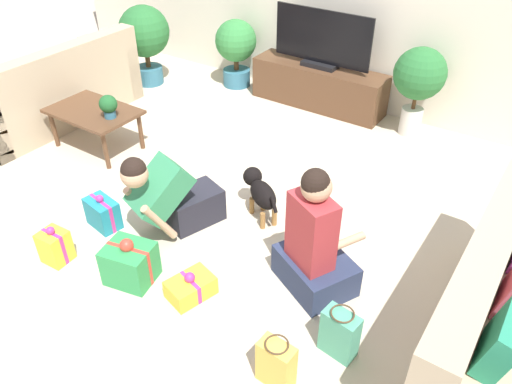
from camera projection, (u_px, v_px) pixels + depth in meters
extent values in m
plane|color=beige|center=(203.00, 212.00, 4.20)|extent=(16.00, 16.00, 0.00)
cube|color=tan|center=(52.00, 99.00, 5.49)|extent=(0.85, 1.91, 0.43)
cube|color=tan|center=(62.00, 69.00, 5.10)|extent=(0.20, 1.91, 0.42)
cube|color=tan|center=(111.00, 67.00, 6.03)|extent=(0.85, 0.16, 0.61)
cube|color=red|center=(51.00, 70.00, 5.22)|extent=(0.18, 0.34, 0.32)
cube|color=tan|center=(484.00, 266.00, 2.75)|extent=(0.20, 1.91, 0.42)
cube|color=#288E6B|center=(502.00, 341.00, 2.41)|extent=(0.18, 0.34, 0.32)
cube|color=brown|center=(93.00, 111.00, 4.85)|extent=(0.87, 0.57, 0.03)
cylinder|color=brown|center=(54.00, 129.00, 4.99)|extent=(0.04, 0.04, 0.38)
cylinder|color=brown|center=(106.00, 151.00, 4.65)|extent=(0.04, 0.04, 0.38)
cylinder|color=brown|center=(90.00, 112.00, 5.30)|extent=(0.04, 0.04, 0.38)
cylinder|color=brown|center=(141.00, 131.00, 4.95)|extent=(0.04, 0.04, 0.38)
cube|color=brown|center=(318.00, 86.00, 5.73)|extent=(1.56, 0.41, 0.47)
cube|color=black|center=(320.00, 64.00, 5.58)|extent=(0.40, 0.20, 0.05)
cube|color=black|center=(322.00, 37.00, 5.40)|extent=(1.15, 0.03, 0.57)
cylinder|color=beige|center=(410.00, 121.00, 5.24)|extent=(0.22, 0.22, 0.29)
cylinder|color=brown|center=(414.00, 101.00, 5.11)|extent=(0.04, 0.04, 0.16)
sphere|color=#286B33|center=(420.00, 74.00, 4.93)|extent=(0.52, 0.52, 0.52)
cylinder|color=#336B84|center=(150.00, 75.00, 6.35)|extent=(0.34, 0.34, 0.22)
cylinder|color=brown|center=(148.00, 60.00, 6.23)|extent=(0.06, 0.06, 0.18)
sphere|color=#286B33|center=(144.00, 31.00, 6.02)|extent=(0.61, 0.61, 0.61)
cylinder|color=#336B84|center=(237.00, 77.00, 6.30)|extent=(0.34, 0.34, 0.20)
cylinder|color=brown|center=(236.00, 64.00, 6.19)|extent=(0.06, 0.06, 0.15)
sphere|color=#337F3D|center=(236.00, 41.00, 6.02)|extent=(0.50, 0.50, 0.50)
cube|color=#23232D|center=(194.00, 206.00, 4.03)|extent=(0.41, 0.51, 0.28)
cube|color=#338456|center=(160.00, 189.00, 3.72)|extent=(0.45, 0.55, 0.45)
sphere|color=tan|center=(134.00, 174.00, 3.52)|extent=(0.20, 0.20, 0.20)
sphere|color=black|center=(134.00, 170.00, 3.50)|extent=(0.18, 0.18, 0.18)
cylinder|color=tan|center=(142.00, 204.00, 3.87)|extent=(0.14, 0.26, 0.39)
cylinder|color=tan|center=(160.00, 222.00, 3.68)|extent=(0.14, 0.26, 0.39)
cube|color=#283351|center=(315.00, 270.00, 3.46)|extent=(0.64, 0.59, 0.24)
cube|color=#AD3338|center=(311.00, 231.00, 3.22)|extent=(0.38, 0.32, 0.51)
sphere|color=tan|center=(316.00, 187.00, 3.02)|extent=(0.20, 0.20, 0.20)
sphere|color=black|center=(316.00, 183.00, 3.00)|extent=(0.18, 0.18, 0.18)
cylinder|color=tan|center=(348.00, 241.00, 3.25)|extent=(0.17, 0.26, 0.06)
cylinder|color=tan|center=(325.00, 220.00, 3.44)|extent=(0.17, 0.26, 0.06)
ellipsoid|color=black|center=(263.00, 195.00, 3.99)|extent=(0.38, 0.33, 0.19)
sphere|color=black|center=(253.00, 176.00, 4.12)|extent=(0.16, 0.16, 0.16)
sphere|color=olive|center=(250.00, 174.00, 4.17)|extent=(0.07, 0.07, 0.07)
cylinder|color=black|center=(274.00, 205.00, 3.82)|extent=(0.11, 0.08, 0.12)
cylinder|color=olive|center=(263.00, 202.00, 4.18)|extent=(0.04, 0.04, 0.15)
cylinder|color=olive|center=(252.00, 205.00, 4.15)|extent=(0.04, 0.04, 0.15)
cylinder|color=olive|center=(274.00, 217.00, 4.02)|extent=(0.04, 0.04, 0.15)
cylinder|color=olive|center=(263.00, 221.00, 3.98)|extent=(0.04, 0.04, 0.15)
cube|color=#2D934C|center=(130.00, 264.00, 3.48)|extent=(0.38, 0.34, 0.29)
cube|color=red|center=(130.00, 264.00, 3.48)|extent=(0.33, 0.10, 0.29)
sphere|color=red|center=(127.00, 245.00, 3.38)|extent=(0.10, 0.10, 0.10)
cube|color=teal|center=(103.00, 213.00, 3.98)|extent=(0.30, 0.22, 0.24)
cube|color=#CC3389|center=(103.00, 213.00, 3.98)|extent=(0.28, 0.08, 0.24)
sphere|color=#CC3389|center=(99.00, 199.00, 3.90)|extent=(0.06, 0.06, 0.06)
cube|color=yellow|center=(55.00, 247.00, 3.65)|extent=(0.20, 0.19, 0.25)
cube|color=#CC3389|center=(55.00, 247.00, 3.65)|extent=(0.19, 0.04, 0.25)
sphere|color=#CC3389|center=(50.00, 231.00, 3.57)|extent=(0.06, 0.06, 0.06)
cube|color=yellow|center=(191.00, 287.00, 3.40)|extent=(0.29, 0.36, 0.14)
cube|color=#CC3389|center=(191.00, 287.00, 3.40)|extent=(0.22, 0.09, 0.14)
sphere|color=#CC3389|center=(190.00, 278.00, 3.34)|extent=(0.07, 0.07, 0.07)
cube|color=#E5B74C|center=(276.00, 364.00, 2.80)|extent=(0.22, 0.13, 0.31)
torus|color=#4C3823|center=(277.00, 344.00, 2.70)|extent=(0.14, 0.14, 0.01)
cube|color=#4CA384|center=(340.00, 334.00, 2.97)|extent=(0.23, 0.15, 0.32)
torus|color=#4C3823|center=(343.00, 313.00, 2.86)|extent=(0.16, 0.16, 0.01)
cylinder|color=#336B84|center=(110.00, 114.00, 4.70)|extent=(0.11, 0.11, 0.07)
sphere|color=#1E5628|center=(108.00, 104.00, 4.64)|extent=(0.17, 0.17, 0.17)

